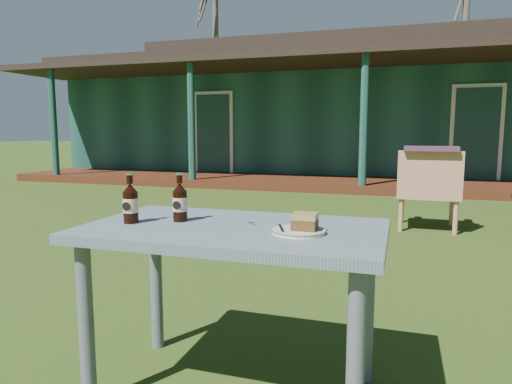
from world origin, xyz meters
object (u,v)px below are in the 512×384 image
(cola_bottle_far, at_px, (130,203))
(cafe_table, at_px, (234,250))
(cake_slice, at_px, (305,221))
(plate, at_px, (299,231))
(armchair_left, at_px, (429,186))
(cola_bottle_near, at_px, (180,202))

(cola_bottle_far, bearing_deg, cafe_table, 9.64)
(cafe_table, bearing_deg, cake_slice, -8.20)
(plate, height_order, armchair_left, armchair_left)
(cake_slice, bearing_deg, cola_bottle_near, 173.02)
(cafe_table, xyz_separation_m, cola_bottle_near, (-0.25, 0.02, 0.18))
(cafe_table, relative_size, cola_bottle_near, 5.80)
(cake_slice, xyz_separation_m, cola_bottle_far, (-0.73, -0.03, 0.04))
(cake_slice, xyz_separation_m, armchair_left, (0.64, 3.72, -0.26))
(cola_bottle_near, bearing_deg, cake_slice, -6.98)
(cafe_table, height_order, plate, plate)
(cola_bottle_far, bearing_deg, plate, 1.90)
(cola_bottle_far, distance_m, armchair_left, 4.00)
(cola_bottle_near, bearing_deg, cola_bottle_far, -151.46)
(cola_bottle_far, bearing_deg, armchair_left, 69.96)
(cafe_table, bearing_deg, armchair_left, 75.67)
(cafe_table, relative_size, plate, 5.88)
(cola_bottle_near, xyz_separation_m, armchair_left, (1.19, 3.65, -0.30))
(cafe_table, xyz_separation_m, armchair_left, (0.94, 3.67, -0.12))
(armchair_left, bearing_deg, plate, -100.04)
(cake_slice, xyz_separation_m, cola_bottle_near, (-0.55, 0.07, 0.04))
(cola_bottle_near, bearing_deg, armchair_left, 71.96)
(plate, xyz_separation_m, armchair_left, (0.66, 3.72, -0.23))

